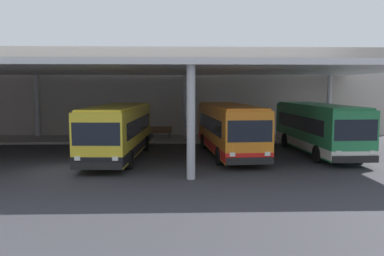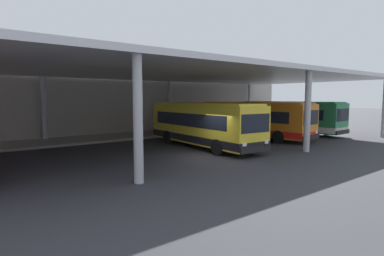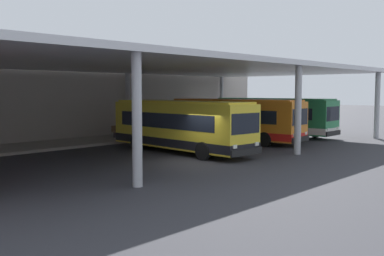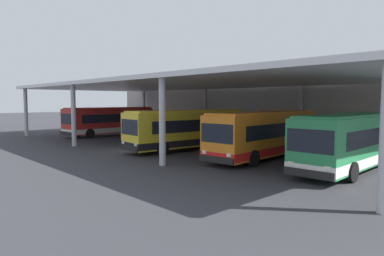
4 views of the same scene
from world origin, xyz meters
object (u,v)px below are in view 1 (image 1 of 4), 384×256
bus_far_bay (318,128)px  bench_waiting (161,132)px  trash_bin (189,132)px  bus_second_bay (118,131)px  bus_middle_bay (229,129)px

bus_far_bay → bench_waiting: 12.66m
trash_bin → bus_second_bay: bearing=-117.9°
trash_bin → bus_far_bay: bearing=-40.7°
bus_middle_bay → trash_bin: bearing=107.9°
bus_far_bay → trash_bin: (-8.09, 6.96, -0.98)m
bus_middle_bay → bench_waiting: bearing=121.3°
bus_second_bay → trash_bin: size_ratio=10.88×
bus_second_bay → bus_far_bay: (12.49, 1.34, 0.00)m
bus_second_bay → trash_bin: (4.40, 8.30, -0.98)m
bus_middle_bay → bench_waiting: bus_middle_bay is taller
bench_waiting → trash_bin: trash_bin is taller
bus_middle_bay → bench_waiting: 8.92m
trash_bin → bus_middle_bay: bearing=-72.1°
bus_middle_bay → bus_far_bay: size_ratio=1.01×
bench_waiting → trash_bin: 2.26m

